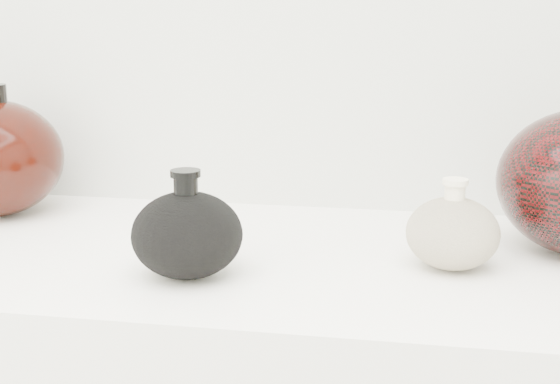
# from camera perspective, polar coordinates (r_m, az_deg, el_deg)

# --- Properties ---
(black_gourd_vase) EXTENTS (0.16, 0.16, 0.13)m
(black_gourd_vase) POSITION_cam_1_polar(r_m,az_deg,el_deg) (0.93, -6.81, -3.06)
(black_gourd_vase) COLOR black
(black_gourd_vase) RESTS_ON display_counter
(cream_gourd_vase) EXTENTS (0.12, 0.12, 0.11)m
(cream_gourd_vase) POSITION_cam_1_polar(r_m,az_deg,el_deg) (0.97, 12.52, -2.91)
(cream_gourd_vase) COLOR #B9AD90
(cream_gourd_vase) RESTS_ON display_counter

